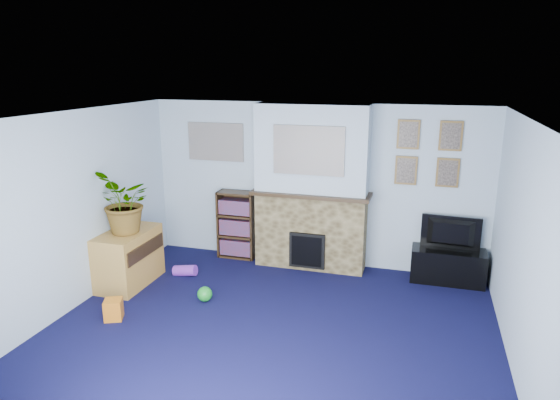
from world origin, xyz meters
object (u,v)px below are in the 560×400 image
(bookshelf, at_px, (237,226))
(sideboard, at_px, (129,259))
(television, at_px, (451,234))
(tv_stand, at_px, (448,266))

(bookshelf, distance_m, sideboard, 1.73)
(television, relative_size, sideboard, 0.82)
(bookshelf, xyz_separation_m, sideboard, (-1.06, -1.37, -0.15))
(television, distance_m, sideboard, 4.40)
(tv_stand, bearing_deg, sideboard, -162.90)
(sideboard, bearing_deg, bookshelf, 52.23)
(tv_stand, bearing_deg, bookshelf, 178.60)
(tv_stand, distance_m, sideboard, 4.39)
(television, distance_m, bookshelf, 3.14)
(tv_stand, height_order, sideboard, sideboard)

